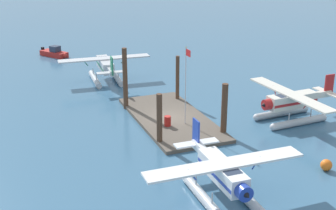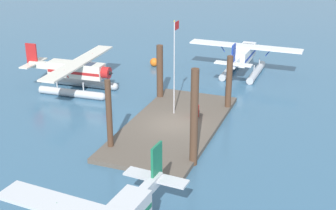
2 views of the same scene
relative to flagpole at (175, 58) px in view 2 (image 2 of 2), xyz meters
The scene contains 11 objects.
ground_plane 4.95m from the flagpole, 163.20° to the right, with size 1200.00×1200.00×0.00m, color #38607F.
dock_platform 4.81m from the flagpole, 163.20° to the right, with size 13.17×6.06×0.30m, color brown.
piling_near_left 7.46m from the flagpole, 151.27° to the right, with size 0.46×0.46×5.97m, color #4C3323.
piling_near_right 4.87m from the flagpole, 52.74° to the right, with size 0.45×0.45×4.27m, color #4C3323.
piling_far_left 7.11m from the flagpole, 163.52° to the left, with size 0.37×0.37×4.70m, color #4C3323.
piling_far_right 4.22m from the flagpole, 38.98° to the left, with size 0.51×0.51×4.51m, color #4C3323.
flagpole is the anchor object (origin of this frame).
fuel_drum 4.11m from the flagpole, 95.07° to the right, with size 0.62×0.62×0.88m.
mooring_buoy 13.26m from the flagpole, 29.04° to the left, with size 0.84×0.84×0.84m, color orange.
seaplane_cream_bow_right 10.06m from the flagpole, 77.44° to the left, with size 10.46×7.98×3.84m.
seaplane_white_stbd_aft 12.37m from the flagpole, 12.45° to the right, with size 7.98×10.42×3.84m.
Camera 2 is at (-27.92, -10.18, 13.72)m, focal length 49.98 mm.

